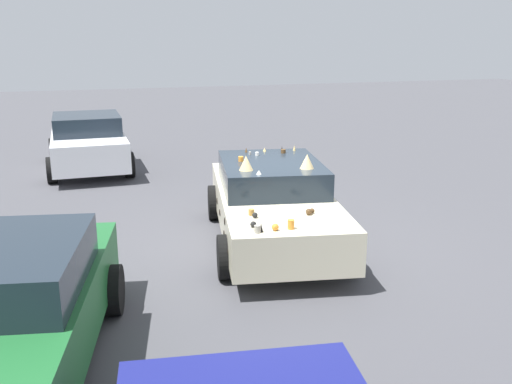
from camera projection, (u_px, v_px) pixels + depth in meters
name	position (u px, v px, depth m)	size (l,w,h in m)	color
ground_plane	(273.00, 242.00, 9.58)	(60.00, 60.00, 0.00)	#47474C
art_car_decorated	(273.00, 202.00, 9.45)	(4.70, 2.60, 1.57)	beige
parked_sedan_row_back_center	(1.00, 314.00, 5.61)	(4.46, 2.60, 1.41)	#1E602D
parked_sedan_row_back_far	(88.00, 142.00, 14.65)	(4.27, 2.05, 1.44)	white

